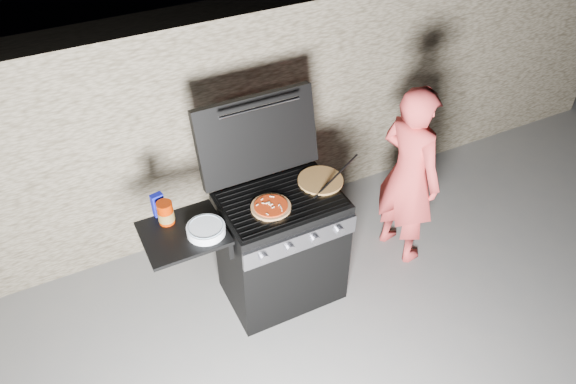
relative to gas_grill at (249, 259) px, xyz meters
name	(u,v)px	position (x,y,z in m)	size (l,w,h in m)	color
ground	(282,290)	(0.25, 0.00, -0.46)	(50.00, 50.00, 0.00)	slate
stone_wall	(222,121)	(0.25, 1.05, 0.44)	(8.00, 0.35, 1.80)	gray
gas_grill	(249,259)	(0.00, 0.00, 0.00)	(1.34, 0.79, 0.91)	black
pizza_topped	(271,206)	(0.15, -0.05, 0.47)	(0.26, 0.26, 0.03)	#BB8C44
pizza_plain	(320,180)	(0.57, 0.04, 0.46)	(0.31, 0.31, 0.02)	#B18D4A
sauce_jar	(165,213)	(-0.48, 0.13, 0.52)	(0.10, 0.10, 0.15)	#921F00
blue_carton	(158,205)	(-0.50, 0.22, 0.53)	(0.08, 0.04, 0.16)	#0C118F
plate_stack	(206,230)	(-0.30, -0.07, 0.47)	(0.24, 0.24, 0.05)	white
person	(409,176)	(1.29, -0.01, 0.28)	(0.54, 0.35, 1.48)	#E14241
tongs	(336,175)	(0.66, 0.00, 0.50)	(0.01, 0.01, 0.49)	black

